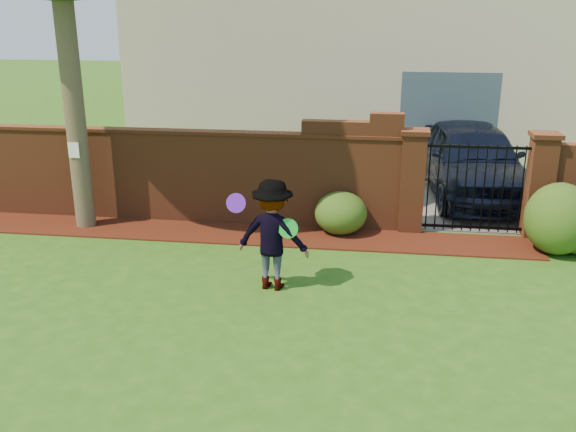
# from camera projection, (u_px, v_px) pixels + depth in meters

# --- Properties ---
(ground) EXTENTS (80.00, 80.00, 0.01)m
(ground) POSITION_uv_depth(u_px,v_px,m) (234.00, 325.00, 8.18)
(ground) COLOR #2A5715
(ground) RESTS_ON ground
(mulch_bed) EXTENTS (11.10, 1.08, 0.03)m
(mulch_bed) POSITION_uv_depth(u_px,v_px,m) (223.00, 233.00, 11.44)
(mulch_bed) COLOR #38130A
(mulch_bed) RESTS_ON ground
(brick_wall) EXTENTS (8.70, 0.31, 2.16)m
(brick_wall) POSITION_uv_depth(u_px,v_px,m) (175.00, 173.00, 11.91)
(brick_wall) COLOR brown
(brick_wall) RESTS_ON ground
(pillar_left) EXTENTS (0.50, 0.50, 1.88)m
(pillar_left) POSITION_uv_depth(u_px,v_px,m) (412.00, 180.00, 11.32)
(pillar_left) COLOR brown
(pillar_left) RESTS_ON ground
(pillar_right) EXTENTS (0.50, 0.50, 1.88)m
(pillar_right) POSITION_uv_depth(u_px,v_px,m) (540.00, 185.00, 11.03)
(pillar_right) COLOR brown
(pillar_right) RESTS_ON ground
(iron_gate) EXTENTS (1.78, 0.03, 1.60)m
(iron_gate) POSITION_uv_depth(u_px,v_px,m) (475.00, 188.00, 11.21)
(iron_gate) COLOR black
(iron_gate) RESTS_ON ground
(driveway) EXTENTS (3.20, 8.00, 0.01)m
(driveway) POSITION_uv_depth(u_px,v_px,m) (448.00, 177.00, 15.24)
(driveway) COLOR slate
(driveway) RESTS_ON ground
(house) EXTENTS (12.40, 6.40, 6.30)m
(house) POSITION_uv_depth(u_px,v_px,m) (355.00, 34.00, 18.32)
(house) COLOR beige
(house) RESTS_ON ground
(car) EXTENTS (2.34, 4.87, 1.61)m
(car) POSITION_uv_depth(u_px,v_px,m) (475.00, 162.00, 13.29)
(car) COLOR black
(car) RESTS_ON ground
(paper_notice) EXTENTS (0.20, 0.01, 0.28)m
(paper_notice) POSITION_uv_depth(u_px,v_px,m) (74.00, 150.00, 11.20)
(paper_notice) COLOR white
(paper_notice) RESTS_ON tree
(shrub_left) EXTENTS (0.95, 0.95, 0.78)m
(shrub_left) POSITION_uv_depth(u_px,v_px,m) (341.00, 213.00, 11.36)
(shrub_left) COLOR #234D17
(shrub_left) RESTS_ON ground
(shrub_middle) EXTENTS (1.10, 1.10, 1.21)m
(shrub_middle) POSITION_uv_depth(u_px,v_px,m) (559.00, 219.00, 10.37)
(shrub_middle) COLOR #234D17
(shrub_middle) RESTS_ON ground
(man) EXTENTS (1.13, 0.75, 1.63)m
(man) POSITION_uv_depth(u_px,v_px,m) (272.00, 236.00, 9.00)
(man) COLOR gray
(man) RESTS_ON ground
(frisbee_purple) EXTENTS (0.28, 0.09, 0.28)m
(frisbee_purple) POSITION_uv_depth(u_px,v_px,m) (236.00, 203.00, 8.79)
(frisbee_purple) COLOR #6D21D1
(frisbee_purple) RESTS_ON man
(frisbee_green) EXTENTS (0.29, 0.08, 0.29)m
(frisbee_green) POSITION_uv_depth(u_px,v_px,m) (288.00, 228.00, 8.80)
(frisbee_green) COLOR green
(frisbee_green) RESTS_ON man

